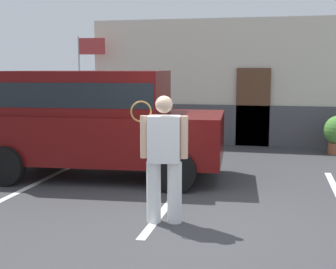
% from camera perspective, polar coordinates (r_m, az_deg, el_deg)
% --- Properties ---
extents(ground_plane, '(40.00, 40.00, 0.00)m').
position_cam_1_polar(ground_plane, '(6.43, 2.68, -10.99)').
color(ground_plane, '#38383A').
extents(parking_stripe_0, '(0.12, 4.40, 0.01)m').
position_cam_1_polar(parking_stripe_0, '(8.84, -16.14, -5.93)').
color(parking_stripe_0, silver).
rests_on(parking_stripe_0, ground_plane).
extents(parking_stripe_1, '(0.12, 4.40, 0.01)m').
position_cam_1_polar(parking_stripe_1, '(7.92, 1.07, -7.23)').
color(parking_stripe_1, silver).
rests_on(parking_stripe_1, ground_plane).
extents(house_frontage, '(8.03, 0.40, 3.43)m').
position_cam_1_polar(house_frontage, '(12.93, 8.23, 5.91)').
color(house_frontage, beige).
rests_on(house_frontage, ground_plane).
extents(parked_suv, '(4.73, 2.44, 2.05)m').
position_cam_1_polar(parked_suv, '(9.08, -8.67, 2.01)').
color(parked_suv, '#590C0C').
rests_on(parked_suv, ground_plane).
extents(tennis_player_man, '(0.78, 0.33, 1.74)m').
position_cam_1_polar(tennis_player_man, '(6.30, -0.52, -2.79)').
color(tennis_player_man, white).
rests_on(tennis_player_man, ground_plane).
extents(flag_pole, '(0.80, 0.07, 2.97)m').
position_cam_1_polar(flag_pole, '(13.36, -10.07, 7.87)').
color(flag_pole, silver).
rests_on(flag_pole, ground_plane).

